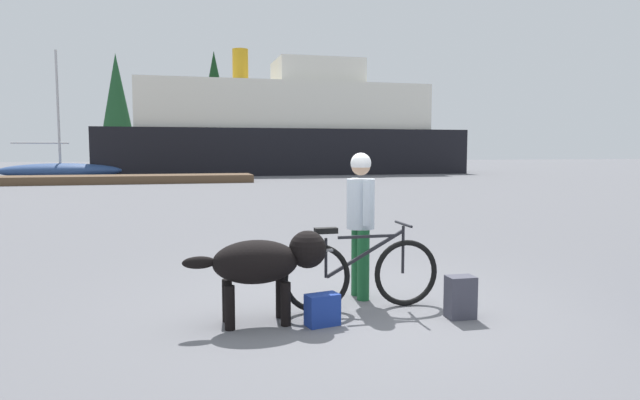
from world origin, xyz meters
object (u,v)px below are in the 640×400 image
(dog, at_px, (266,262))
(backpack, at_px, (460,297))
(ferry_boat, at_px, (285,131))
(bicycle, at_px, (361,273))
(sailboat_moored, at_px, (60,170))
(person_cyclist, at_px, (361,212))
(handbag_pannier, at_px, (322,310))

(dog, bearing_deg, backpack, -9.64)
(dog, relative_size, ferry_boat, 0.06)
(bicycle, distance_m, sailboat_moored, 31.74)
(person_cyclist, distance_m, handbag_pannier, 1.41)
(bicycle, relative_size, ferry_boat, 0.07)
(dog, xyz_separation_m, handbag_pannier, (0.52, -0.22, -0.46))
(person_cyclist, height_order, handbag_pannier, person_cyclist)
(ferry_boat, height_order, sailboat_moored, ferry_boat)
(bicycle, distance_m, handbag_pannier, 0.74)
(handbag_pannier, relative_size, ferry_boat, 0.01)
(bicycle, bearing_deg, dog, -168.15)
(handbag_pannier, bearing_deg, ferry_boat, 79.86)
(backpack, height_order, handbag_pannier, backpack)
(bicycle, xyz_separation_m, sailboat_moored, (-8.63, 30.54, 0.10))
(dog, bearing_deg, handbag_pannier, -23.02)
(bicycle, height_order, ferry_boat, ferry_boat)
(dog, relative_size, handbag_pannier, 4.41)
(person_cyclist, height_order, sailboat_moored, sailboat_moored)
(handbag_pannier, height_order, sailboat_moored, sailboat_moored)
(dog, distance_m, ferry_boat, 35.35)
(dog, distance_m, backpack, 2.01)
(bicycle, xyz_separation_m, person_cyclist, (0.14, 0.45, 0.61))
(sailboat_moored, bearing_deg, dog, -76.17)
(bicycle, relative_size, dog, 1.23)
(ferry_boat, bearing_deg, backpack, -97.83)
(dog, bearing_deg, bicycle, 11.85)
(bicycle, bearing_deg, ferry_boat, 80.61)
(bicycle, relative_size, person_cyclist, 1.04)
(handbag_pannier, bearing_deg, sailboat_moored, 104.63)
(bicycle, xyz_separation_m, handbag_pannier, (-0.54, -0.44, -0.24))
(handbag_pannier, bearing_deg, bicycle, 39.12)
(backpack, distance_m, handbag_pannier, 1.43)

